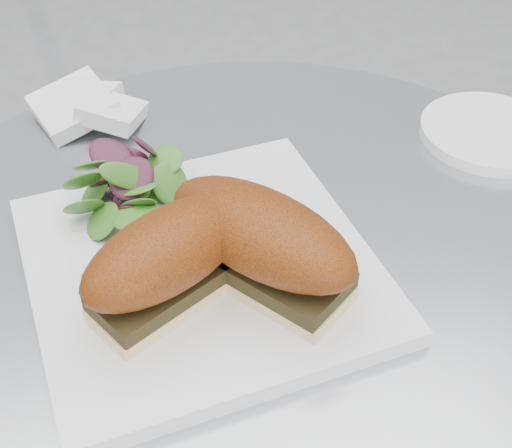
{
  "coord_description": "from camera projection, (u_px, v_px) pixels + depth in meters",
  "views": [
    {
      "loc": [
        -0.09,
        -0.44,
        1.16
      ],
      "look_at": [
        0.0,
        0.0,
        0.77
      ],
      "focal_mm": 50.0,
      "sensor_mm": 36.0,
      "label": 1
    }
  ],
  "objects": [
    {
      "name": "table",
      "position": [
        256.0,
        416.0,
        0.78
      ],
      "size": [
        0.7,
        0.7,
        0.73
      ],
      "color": "silver",
      "rests_on": "ground"
    },
    {
      "name": "plate",
      "position": [
        201.0,
        267.0,
        0.6
      ],
      "size": [
        0.32,
        0.32,
        0.02
      ],
      "primitive_type": "cube",
      "rotation": [
        0.0,
        0.0,
        0.17
      ],
      "color": "white",
      "rests_on": "table"
    },
    {
      "name": "sandwich_left",
      "position": [
        169.0,
        259.0,
        0.54
      ],
      "size": [
        0.16,
        0.14,
        0.08
      ],
      "rotation": [
        0.0,
        0.0,
        0.56
      ],
      "color": "beige",
      "rests_on": "plate"
    },
    {
      "name": "sandwich_right",
      "position": [
        261.0,
        241.0,
        0.55
      ],
      "size": [
        0.17,
        0.18,
        0.08
      ],
      "rotation": [
        0.0,
        0.0,
        -0.87
      ],
      "color": "beige",
      "rests_on": "plate"
    },
    {
      "name": "salad",
      "position": [
        131.0,
        184.0,
        0.63
      ],
      "size": [
        0.1,
        0.1,
        0.05
      ],
      "primitive_type": null,
      "color": "#40842B",
      "rests_on": "plate"
    },
    {
      "name": "napkin",
      "position": [
        94.0,
        117.0,
        0.77
      ],
      "size": [
        0.11,
        0.11,
        0.02
      ],
      "primitive_type": null,
      "rotation": [
        0.0,
        0.0,
        0.06
      ],
      "color": "white",
      "rests_on": "table"
    },
    {
      "name": "saucer",
      "position": [
        489.0,
        132.0,
        0.76
      ],
      "size": [
        0.15,
        0.15,
        0.01
      ],
      "primitive_type": "cylinder",
      "color": "white",
      "rests_on": "table"
    }
  ]
}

